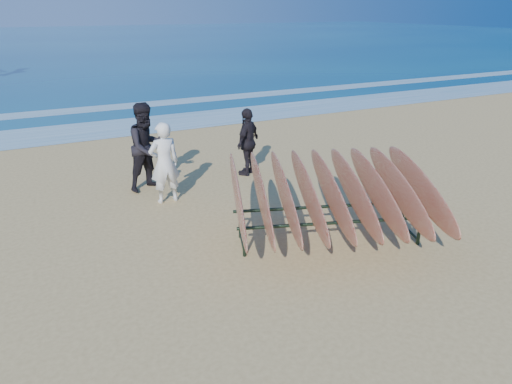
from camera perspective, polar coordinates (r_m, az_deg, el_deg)
ground at (r=7.20m, az=2.83°, el=-9.19°), size 120.00×120.00×0.00m
ocean at (r=60.56m, az=-24.24°, el=16.80°), size 160.00×160.00×0.00m
foam_near at (r=16.10m, az=-14.68°, el=8.02°), size 160.00×160.00×0.00m
foam_far at (r=19.47m, az=-16.92°, el=10.16°), size 160.00×160.00×0.00m
surfboard_rack at (r=7.62m, az=9.34°, el=-0.04°), size 3.91×3.70×1.47m
person_white at (r=9.34m, az=-11.37°, el=3.57°), size 0.62×0.42×1.67m
person_dark_a at (r=10.10m, az=-13.41°, el=5.50°), size 1.12×1.00×1.91m
person_dark_b at (r=10.78m, az=-1.02°, el=6.29°), size 0.97×0.88×1.59m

